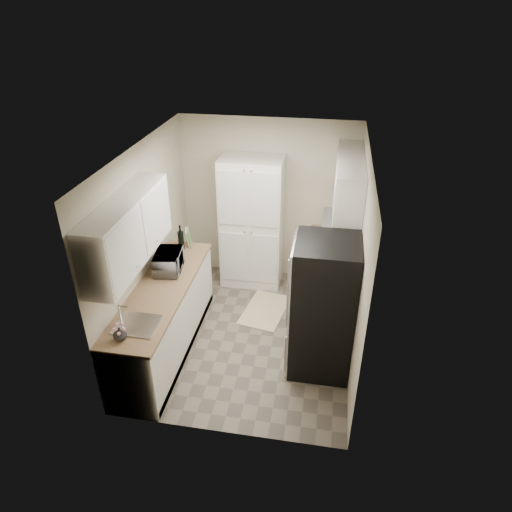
{
  "coord_description": "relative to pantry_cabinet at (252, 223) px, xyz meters",
  "views": [
    {
      "loc": [
        0.9,
        -4.69,
        3.98
      ],
      "look_at": [
        0.06,
        0.15,
        1.13
      ],
      "focal_mm": 32.0,
      "sensor_mm": 36.0,
      "label": 1
    }
  ],
  "objects": [
    {
      "name": "room_shell",
      "position": [
        0.18,
        -1.32,
        0.63
      ],
      "size": [
        2.64,
        3.24,
        2.52
      ],
      "color": "#BBB397",
      "rests_on": "ground"
    },
    {
      "name": "microwave",
      "position": [
        -0.82,
        -1.35,
        0.05
      ],
      "size": [
        0.37,
        0.5,
        0.26
      ],
      "primitive_type": "imported",
      "rotation": [
        0.0,
        0.0,
        1.71
      ],
      "color": "#B1B0B5",
      "rests_on": "countertop_left"
    },
    {
      "name": "electric_range",
      "position": [
        1.17,
        -0.93,
        -0.52
      ],
      "size": [
        0.71,
        0.78,
        1.13
      ],
      "color": "#B7B7BC",
      "rests_on": "ground"
    },
    {
      "name": "flower_vase",
      "position": [
        -0.87,
        -2.71,
        -0.01
      ],
      "size": [
        0.18,
        0.18,
        0.14
      ],
      "primitive_type": "imported",
      "rotation": [
        0.0,
        0.0,
        0.38
      ],
      "color": "white",
      "rests_on": "countertop_left"
    },
    {
      "name": "fruit_basket",
      "position": [
        1.28,
        0.01,
        0.23
      ],
      "size": [
        0.29,
        0.29,
        0.12
      ],
      "primitive_type": null,
      "rotation": [
        0.0,
        0.0,
        -0.01
      ],
      "color": "orange",
      "rests_on": "toaster_oven"
    },
    {
      "name": "refrigerator",
      "position": [
        1.14,
        -1.73,
        -0.15
      ],
      "size": [
        0.7,
        0.72,
        1.7
      ],
      "primitive_type": "cube",
      "color": "#B7B7BC",
      "rests_on": "ground"
    },
    {
      "name": "toaster_oven",
      "position": [
        1.28,
        0.01,
        0.04
      ],
      "size": [
        0.48,
        0.53,
        0.25
      ],
      "primitive_type": "cube",
      "rotation": [
        0.0,
        0.0,
        0.39
      ],
      "color": "#B1B1B5",
      "rests_on": "countertop_right"
    },
    {
      "name": "countertop_right",
      "position": [
        1.19,
        -0.12,
        -0.1
      ],
      "size": [
        0.63,
        0.83,
        0.04
      ],
      "primitive_type": "cube",
      "color": "#846647",
      "rests_on": "base_cabinet_right"
    },
    {
      "name": "base_cabinet_left",
      "position": [
        -0.79,
        -1.75,
        -0.56
      ],
      "size": [
        0.6,
        2.3,
        0.88
      ],
      "primitive_type": "cube",
      "color": "silver",
      "rests_on": "ground"
    },
    {
      "name": "wine_bottle",
      "position": [
        -0.84,
        -0.79,
        0.08
      ],
      "size": [
        0.08,
        0.08,
        0.33
      ],
      "primitive_type": "cylinder",
      "color": "black",
      "rests_on": "countertop_left"
    },
    {
      "name": "pantry_cabinet",
      "position": [
        0.0,
        0.0,
        0.0
      ],
      "size": [
        0.9,
        0.55,
        2.0
      ],
      "primitive_type": "cube",
      "color": "silver",
      "rests_on": "ground"
    },
    {
      "name": "countertop_left",
      "position": [
        -0.79,
        -1.75,
        -0.1
      ],
      "size": [
        0.63,
        2.33,
        0.04
      ],
      "primitive_type": "cube",
      "color": "#846647",
      "rests_on": "base_cabinet_left"
    },
    {
      "name": "cutting_board",
      "position": [
        -0.75,
        -0.67,
        0.05
      ],
      "size": [
        0.08,
        0.2,
        0.26
      ],
      "primitive_type": "cube",
      "rotation": [
        0.0,
        0.0,
        0.31
      ],
      "color": "#599945",
      "rests_on": "countertop_left"
    },
    {
      "name": "ground",
      "position": [
        0.2,
        -1.32,
        -1.0
      ],
      "size": [
        3.2,
        3.2,
        0.0
      ],
      "primitive_type": "plane",
      "color": "#665B4C",
      "rests_on": "ground"
    },
    {
      "name": "base_cabinet_right",
      "position": [
        1.19,
        -0.12,
        -0.56
      ],
      "size": [
        0.6,
        0.8,
        0.88
      ],
      "primitive_type": "cube",
      "color": "silver",
      "rests_on": "ground"
    },
    {
      "name": "kitchen_mat",
      "position": [
        0.33,
        -0.76,
        -0.99
      ],
      "size": [
        0.7,
        0.96,
        0.01
      ],
      "primitive_type": "cube",
      "rotation": [
        0.0,
        0.0,
        -0.18
      ],
      "color": "beige",
      "rests_on": "ground"
    }
  ]
}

